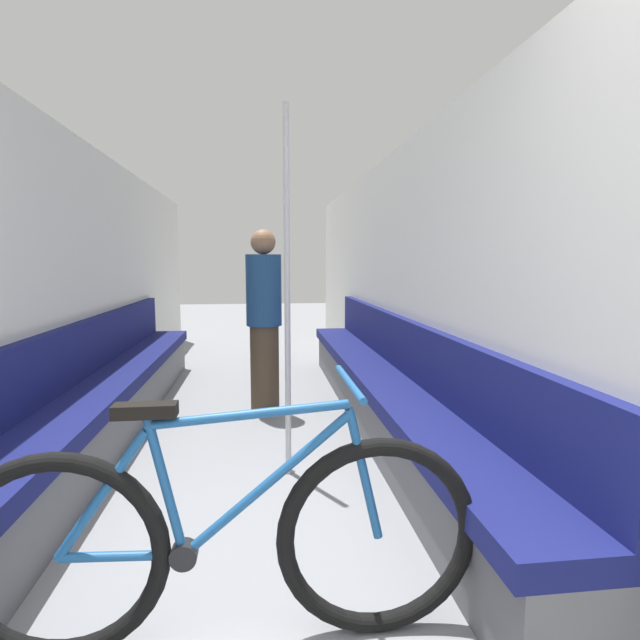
{
  "coord_description": "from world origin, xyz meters",
  "views": [
    {
      "loc": [
        0.1,
        -0.61,
        1.31
      ],
      "look_at": [
        0.35,
        1.5,
        1.06
      ],
      "focal_mm": 28.0,
      "sensor_mm": 36.0,
      "label": 1
    }
  ],
  "objects_px": {
    "bench_seat_row_left": "(104,401)",
    "bench_seat_row_right": "(383,392)",
    "passenger_standing": "(264,320)",
    "bicycle": "(224,542)",
    "grab_pole_near": "(287,300)"
  },
  "relations": [
    {
      "from": "bench_seat_row_left",
      "to": "grab_pole_near",
      "type": "height_order",
      "value": "grab_pole_near"
    },
    {
      "from": "bench_seat_row_left",
      "to": "bicycle",
      "type": "bearing_deg",
      "value": -64.47
    },
    {
      "from": "bicycle",
      "to": "passenger_standing",
      "type": "distance_m",
      "value": 2.69
    },
    {
      "from": "bench_seat_row_right",
      "to": "passenger_standing",
      "type": "xyz_separation_m",
      "value": [
        -0.91,
        0.54,
        0.51
      ]
    },
    {
      "from": "bicycle",
      "to": "bench_seat_row_right",
      "type": "bearing_deg",
      "value": 50.68
    },
    {
      "from": "grab_pole_near",
      "to": "passenger_standing",
      "type": "relative_size",
      "value": 1.41
    },
    {
      "from": "bench_seat_row_right",
      "to": "grab_pole_near",
      "type": "relative_size",
      "value": 2.23
    },
    {
      "from": "bench_seat_row_right",
      "to": "passenger_standing",
      "type": "bearing_deg",
      "value": 149.39
    },
    {
      "from": "passenger_standing",
      "to": "grab_pole_near",
      "type": "bearing_deg",
      "value": -46.94
    },
    {
      "from": "bench_seat_row_left",
      "to": "bench_seat_row_right",
      "type": "distance_m",
      "value": 2.08
    },
    {
      "from": "bench_seat_row_left",
      "to": "passenger_standing",
      "type": "height_order",
      "value": "passenger_standing"
    },
    {
      "from": "bench_seat_row_right",
      "to": "bicycle",
      "type": "distance_m",
      "value": 2.37
    },
    {
      "from": "grab_pole_near",
      "to": "passenger_standing",
      "type": "distance_m",
      "value": 1.29
    },
    {
      "from": "bench_seat_row_left",
      "to": "grab_pole_near",
      "type": "relative_size",
      "value": 2.23
    },
    {
      "from": "bench_seat_row_left",
      "to": "passenger_standing",
      "type": "bearing_deg",
      "value": 24.7
    }
  ]
}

